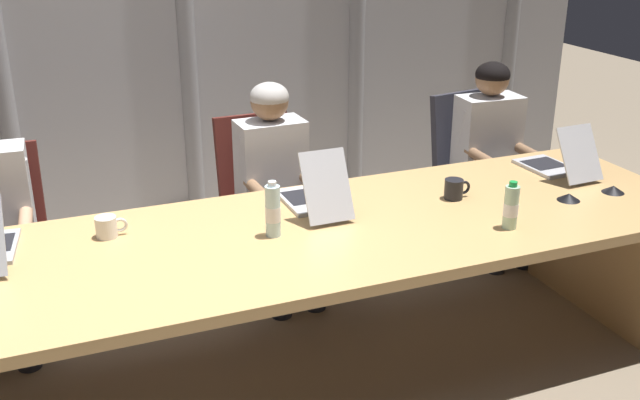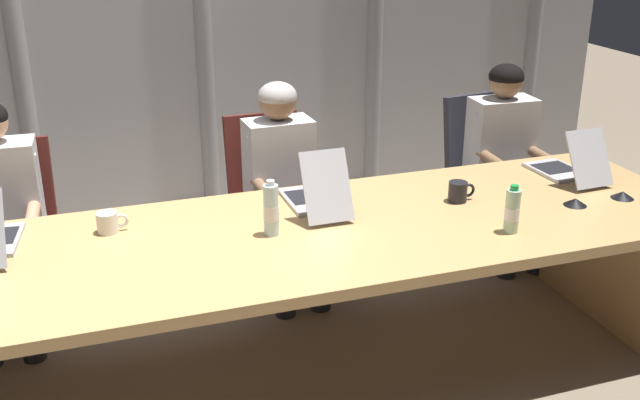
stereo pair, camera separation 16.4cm
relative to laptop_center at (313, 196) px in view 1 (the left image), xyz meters
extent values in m
cube|color=tan|center=(-0.70, -0.25, -0.09)|extent=(4.94, 1.10, 0.05)
cube|color=black|center=(-0.70, -0.25, -0.15)|extent=(4.20, 0.10, 0.06)
cube|color=tan|center=(1.51, -0.25, -0.45)|extent=(0.08, 0.94, 0.68)
cube|color=#BCBCC1|center=(0.00, 0.08, -0.05)|extent=(0.22, 0.35, 0.02)
cube|color=black|center=(0.00, 0.10, -0.04)|extent=(0.19, 0.19, 0.00)
cube|color=#BCBCC1|center=(0.00, -0.17, 0.10)|extent=(0.22, 0.15, 0.30)
cube|color=black|center=(0.00, -0.16, 0.11)|extent=(0.20, 0.13, 0.27)
cube|color=#BCBCC1|center=(1.38, 0.05, -0.05)|extent=(0.24, 0.32, 0.02)
cube|color=black|center=(1.38, 0.07, -0.04)|extent=(0.20, 0.18, 0.00)
cube|color=#BCBCC1|center=(1.39, -0.18, 0.09)|extent=(0.23, 0.16, 0.27)
cube|color=black|center=(1.39, -0.17, 0.09)|extent=(0.21, 0.14, 0.24)
cube|color=#511E19|center=(-1.40, 0.70, -0.36)|extent=(0.52, 0.52, 0.08)
cylinder|color=#262628|center=(-1.40, 0.70, -0.58)|extent=(0.05, 0.05, 0.35)
cylinder|color=black|center=(-1.40, 0.70, -0.77)|extent=(0.60, 0.60, 0.04)
cube|color=#511E19|center=(-0.01, 0.70, -0.36)|extent=(0.49, 0.49, 0.08)
cube|color=#511E19|center=(-0.01, 0.92, -0.08)|extent=(0.43, 0.12, 0.48)
cylinder|color=#262628|center=(-0.01, 0.70, -0.58)|extent=(0.05, 0.05, 0.35)
cylinder|color=black|center=(-0.01, 0.70, -0.77)|extent=(0.60, 0.60, 0.04)
cube|color=#2D2D38|center=(1.41, 0.70, -0.36)|extent=(0.55, 0.55, 0.08)
cube|color=#2D2D38|center=(1.38, 0.92, -0.08)|extent=(0.45, 0.18, 0.48)
cylinder|color=#262628|center=(1.41, 0.70, -0.58)|extent=(0.05, 0.05, 0.35)
cylinder|color=black|center=(1.41, 0.70, -0.77)|extent=(0.60, 0.60, 0.04)
cylinder|color=silver|center=(-1.25, 0.67, 0.01)|extent=(0.08, 0.14, 0.27)
cylinder|color=tan|center=(-1.26, 0.46, -0.11)|extent=(0.08, 0.30, 0.06)
cylinder|color=#262833|center=(-1.33, 0.47, -0.35)|extent=(0.15, 0.41, 0.13)
cylinder|color=#262833|center=(-1.34, 0.29, -0.57)|extent=(0.11, 0.11, 0.45)
cube|color=silver|center=(0.02, 0.68, -0.07)|extent=(0.37, 0.23, 0.50)
sphere|color=#8C6647|center=(0.02, 0.68, 0.29)|extent=(0.20, 0.20, 0.20)
ellipsoid|color=#B2ADA8|center=(0.02, 0.68, 0.32)|extent=(0.21, 0.21, 0.15)
cylinder|color=silver|center=(0.17, 0.68, -0.01)|extent=(0.07, 0.14, 0.27)
cylinder|color=#8C6647|center=(0.18, 0.47, -0.12)|extent=(0.07, 0.30, 0.06)
cylinder|color=silver|center=(-0.13, 0.67, -0.01)|extent=(0.07, 0.14, 0.27)
cylinder|color=#8C6647|center=(-0.13, 0.46, -0.12)|extent=(0.07, 0.30, 0.06)
cylinder|color=#262833|center=(0.13, 0.48, -0.35)|extent=(0.14, 0.40, 0.13)
cylinder|color=#262833|center=(0.13, 0.30, -0.57)|extent=(0.11, 0.11, 0.45)
cylinder|color=#262833|center=(-0.07, 0.48, -0.35)|extent=(0.14, 0.40, 0.13)
cylinder|color=#262833|center=(-0.07, 0.30, -0.57)|extent=(0.11, 0.11, 0.45)
cube|color=silver|center=(1.42, 0.68, -0.06)|extent=(0.39, 0.24, 0.51)
sphere|color=#8C6647|center=(1.42, 0.68, 0.30)|extent=(0.20, 0.20, 0.20)
ellipsoid|color=black|center=(1.42, 0.68, 0.32)|extent=(0.21, 0.21, 0.15)
cylinder|color=silver|center=(1.58, 0.67, 0.00)|extent=(0.08, 0.14, 0.27)
cylinder|color=#8C6647|center=(1.57, 0.46, -0.12)|extent=(0.08, 0.30, 0.06)
cylinder|color=silver|center=(1.26, 0.69, 0.00)|extent=(0.08, 0.14, 0.27)
cylinder|color=#8C6647|center=(1.25, 0.48, -0.12)|extent=(0.08, 0.30, 0.06)
cylinder|color=#262833|center=(1.51, 0.47, -0.35)|extent=(0.15, 0.41, 0.13)
cylinder|color=#262833|center=(1.50, 0.29, -0.57)|extent=(0.11, 0.11, 0.45)
cylinder|color=#262833|center=(1.31, 0.49, -0.35)|extent=(0.15, 0.41, 0.13)
cylinder|color=#262833|center=(1.30, 0.31, -0.57)|extent=(0.11, 0.11, 0.45)
cylinder|color=silver|center=(-0.27, -0.23, 0.05)|extent=(0.07, 0.07, 0.23)
cylinder|color=white|center=(-0.27, -0.23, 0.04)|extent=(0.07, 0.07, 0.07)
cylinder|color=white|center=(-0.27, -0.23, 0.18)|extent=(0.04, 0.04, 0.02)
cylinder|color=#ADD1B2|center=(0.72, -0.54, 0.04)|extent=(0.06, 0.06, 0.19)
cylinder|color=white|center=(0.72, -0.54, 0.03)|extent=(0.07, 0.07, 0.06)
cylinder|color=green|center=(0.72, -0.54, 0.15)|extent=(0.04, 0.04, 0.02)
cylinder|color=white|center=(-0.94, 0.02, -0.01)|extent=(0.09, 0.09, 0.09)
torus|color=white|center=(-0.88, 0.02, -0.01)|extent=(0.07, 0.01, 0.07)
cylinder|color=black|center=(0.67, -0.15, -0.01)|extent=(0.09, 0.09, 0.10)
torus|color=black|center=(0.73, -0.15, -0.01)|extent=(0.07, 0.01, 0.07)
cone|color=black|center=(1.45, -0.37, -0.04)|extent=(0.11, 0.11, 0.03)
cone|color=black|center=(1.18, -0.38, -0.04)|extent=(0.11, 0.11, 0.03)
camera|label=1|loc=(-1.19, -3.02, 1.27)|focal=41.91mm
camera|label=2|loc=(-1.03, -3.08, 1.27)|focal=41.91mm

